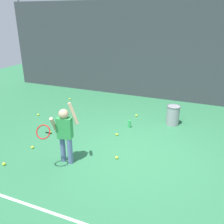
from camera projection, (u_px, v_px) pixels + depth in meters
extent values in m
plane|color=#2D7247|center=(134.00, 152.00, 5.56)|extent=(20.00, 20.00, 0.00)
cube|color=#383D42|center=(171.00, 52.00, 8.40)|extent=(13.21, 0.08, 3.43)
cylinder|color=slate|center=(24.00, 42.00, 10.71)|extent=(0.09, 0.09, 3.58)
cylinder|color=slate|center=(89.00, 46.00, 9.57)|extent=(0.09, 0.09, 3.58)
cylinder|color=slate|center=(172.00, 50.00, 8.43)|extent=(0.09, 0.09, 3.58)
cylinder|color=slate|center=(63.00, 149.00, 5.15)|extent=(0.11, 0.11, 0.58)
cylinder|color=slate|center=(70.00, 151.00, 5.07)|extent=(0.11, 0.11, 0.58)
cube|color=green|center=(65.00, 128.00, 4.92)|extent=(0.33, 0.23, 0.44)
sphere|color=tan|center=(64.00, 114.00, 4.81)|extent=(0.20, 0.20, 0.20)
cylinder|color=tan|center=(73.00, 113.00, 4.79)|extent=(0.22, 0.11, 0.46)
cylinder|color=tan|center=(54.00, 125.00, 4.87)|extent=(0.13, 0.30, 0.43)
cylinder|color=black|center=(49.00, 133.00, 4.82)|extent=(0.08, 0.24, 0.15)
torus|color=red|center=(43.00, 132.00, 4.57)|extent=(0.31, 0.22, 0.26)
cylinder|color=gray|center=(173.00, 115.00, 6.89)|extent=(0.36, 0.36, 0.55)
torus|color=#595B60|center=(174.00, 106.00, 6.79)|extent=(0.38, 0.38, 0.02)
cylinder|color=green|center=(129.00, 124.00, 6.75)|extent=(0.07, 0.07, 0.22)
sphere|color=#CCE033|center=(70.00, 99.00, 8.98)|extent=(0.07, 0.07, 0.07)
sphere|color=#CCE033|center=(117.00, 158.00, 5.30)|extent=(0.07, 0.07, 0.07)
sphere|color=#CCE033|center=(117.00, 134.00, 6.33)|extent=(0.07, 0.07, 0.07)
sphere|color=#CCE033|center=(38.00, 115.00, 7.57)|extent=(0.07, 0.07, 0.07)
sphere|color=#CCE033|center=(50.00, 133.00, 6.42)|extent=(0.07, 0.07, 0.07)
sphere|color=#CCE033|center=(136.00, 115.00, 7.52)|extent=(0.07, 0.07, 0.07)
sphere|color=#CCE033|center=(4.00, 164.00, 5.08)|extent=(0.07, 0.07, 0.07)
sphere|color=#CCE033|center=(32.00, 147.00, 5.71)|extent=(0.07, 0.07, 0.07)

